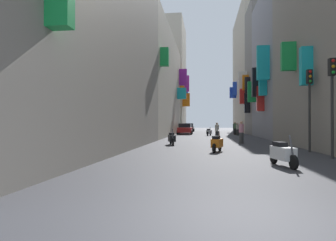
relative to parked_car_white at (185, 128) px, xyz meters
The scene contains 20 objects.
ground_plane 12.10m from the parked_car_white, 71.15° to the right, with size 140.00×140.00×0.00m, color #38383D.
building_left_mid_a 10.83m from the parked_car_white, 116.40° to the right, with size 7.32×23.46×12.95m.
building_left_mid_c 16.43m from the parked_car_white, 108.14° to the left, with size 7.34×12.17×21.27m.
building_right_mid_a 19.22m from the parked_car_white, 48.47° to the right, with size 7.17×11.63×15.38m.
building_right_mid_b 14.95m from the parked_car_white, 19.60° to the right, with size 7.22×6.72×17.61m.
building_right_mid_c 17.90m from the parked_car_white, 36.66° to the left, with size 7.21×19.43×21.53m.
parked_car_white is the anchor object (origin of this frame).
parked_car_red 5.23m from the parked_car_white, 86.79° to the right, with size 2.01×4.01×1.50m.
parked_car_black 8.92m from the parked_car_white, 89.44° to the left, with size 1.85×4.34×1.54m.
scooter_black 25.22m from the parked_car_white, 88.36° to the right, with size 0.67×1.79×1.13m.
scooter_white 35.57m from the parked_car_white, 80.65° to the right, with size 0.68×1.95×1.13m.
scooter_silver 9.54m from the parked_car_white, 68.35° to the right, with size 0.72×1.84×1.13m.
scooter_orange 30.13m from the parked_car_white, 82.96° to the right, with size 0.71×1.76×1.13m.
pedestrian_crossing 17.60m from the parked_car_white, 76.27° to the right, with size 0.50×0.50×1.60m.
pedestrian_near_left 7.53m from the parked_car_white, 16.55° to the right, with size 0.42×0.42×1.66m.
pedestrian_near_right 23.77m from the parked_car_white, 75.94° to the right, with size 0.40×0.40×1.70m.
pedestrian_mid_street 10.62m from the parked_car_white, 48.10° to the right, with size 0.47×0.47×1.58m.
pedestrian_far_away 9.20m from the parked_car_white, 40.76° to the right, with size 0.49×0.49×1.74m.
traffic_light_near_corner 30.82m from the parked_car_white, 73.88° to the right, with size 0.26×0.34×4.36m.
traffic_light_far_corner 33.60m from the parked_car_white, 75.31° to the right, with size 0.26×0.34×4.33m.
Camera 1 is at (-0.82, -4.54, 1.52)m, focal length 31.71 mm.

